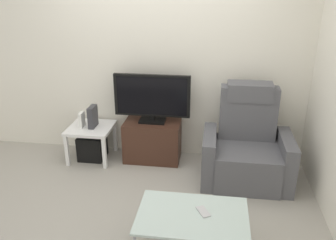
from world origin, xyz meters
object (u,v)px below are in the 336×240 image
side_table (91,132)px  game_console (93,117)px  television (152,97)px  book_upright (82,120)px  subwoofer_box (92,147)px  tv_stand (152,141)px  recliner_armchair (247,149)px  coffee_table (192,217)px  cell_phone (203,212)px

side_table → game_console: 0.20m
television → book_upright: size_ratio=4.91×
side_table → subwoofer_box: bearing=-90.0°
television → book_upright: (-0.87, -0.11, -0.30)m
tv_stand → recliner_armchair: 1.18m
coffee_table → cell_phone: size_ratio=6.00×
recliner_armchair → game_console: bearing=179.6°
coffee_table → cell_phone: 0.10m
subwoofer_box → side_table: bearing=90.0°
side_table → recliner_armchair: bearing=-6.7°
recliner_armchair → side_table: 1.93m
tv_stand → game_console: 0.80m
tv_stand → subwoofer_box: tv_stand is taller
tv_stand → side_table: bearing=-174.6°
recliner_armchair → side_table: recliner_armchair is taller
game_console → book_upright: bearing=-167.5°
television → game_console: bearing=-173.6°
side_table → game_console: game_console is taller
book_upright → game_console: game_console is taller
game_console → subwoofer_box: bearing=-164.1°
tv_stand → book_upright: book_upright is taller
television → subwoofer_box: television is taller
side_table → cell_phone: (1.48, -1.48, 0.02)m
recliner_armchair → side_table: (-1.91, 0.22, -0.00)m
side_table → cell_phone: bearing=-45.0°
game_console → tv_stand: bearing=4.9°
cell_phone → tv_stand: bearing=86.2°
subwoofer_box → coffee_table: bearing=-47.6°
recliner_armchair → book_upright: (-2.01, 0.20, 0.16)m
television → game_console: television is taller
subwoofer_box → book_upright: size_ratio=1.65×
television → side_table: size_ratio=1.72×
recliner_armchair → side_table: bearing=180.0°
tv_stand → cell_phone: 1.72m
recliner_armchair → coffee_table: 1.40m
television → tv_stand: bearing=-90.0°
recliner_armchair → cell_phone: recliner_armchair is taller
tv_stand → side_table: 0.78m
television → recliner_armchair: size_ratio=0.86×
side_table → game_console: bearing=15.9°
side_table → book_upright: (-0.10, -0.02, 0.16)m
subwoofer_box → recliner_armchair: bearing=-6.7°
recliner_armchair → game_console: (-1.88, 0.23, 0.20)m
television → cell_phone: size_ratio=6.20×
television → side_table: 0.90m
television → coffee_table: bearing=-68.9°
book_upright → game_console: (0.14, 0.03, 0.04)m
side_table → coffee_table: 2.07m
tv_stand → cell_phone: (0.71, -1.56, 0.13)m
coffee_table → side_table: bearing=132.4°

